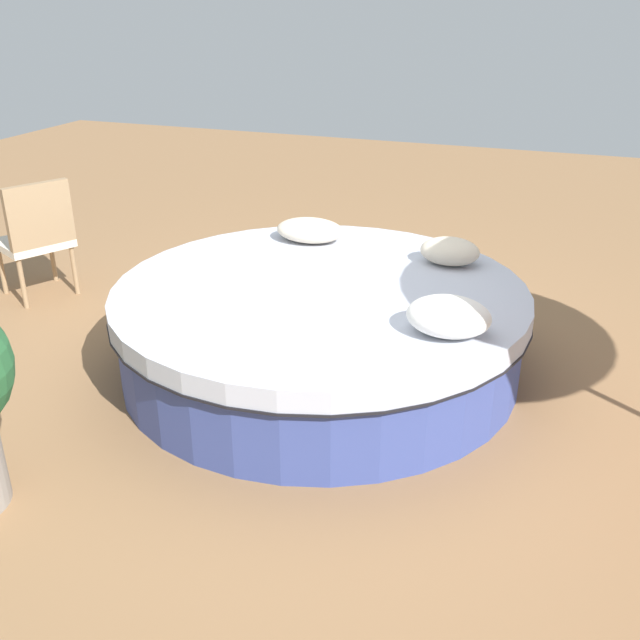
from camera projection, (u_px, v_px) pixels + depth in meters
The scene contains 6 objects.
ground_plane at pixel (320, 367), 4.89m from camera, with size 16.00×16.00×0.00m, color olive.
round_bed at pixel (320, 327), 4.76m from camera, with size 2.70×2.70×0.59m.
throw_pillow_0 at pixel (449, 316), 3.97m from camera, with size 0.47×0.39×0.21m, color white.
throw_pillow_1 at pixel (450, 251), 4.99m from camera, with size 0.41×0.31×0.19m, color beige.
throw_pillow_2 at pixel (310, 230), 5.46m from camera, with size 0.52×0.37×0.17m, color beige.
patio_chair at pixel (36, 232), 5.79m from camera, with size 0.68×0.69×0.98m.
Camera 1 is at (1.49, -4.04, 2.33)m, focal length 40.42 mm.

